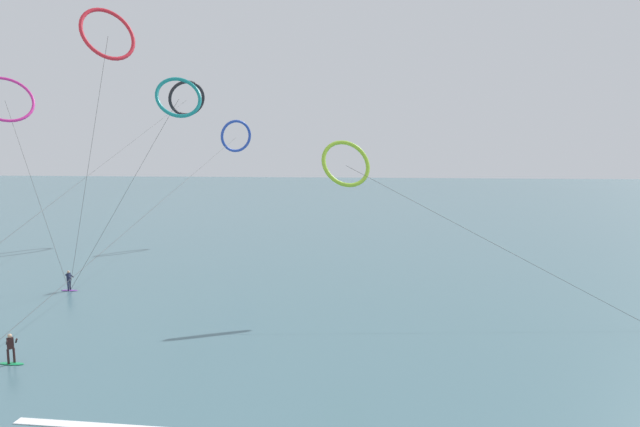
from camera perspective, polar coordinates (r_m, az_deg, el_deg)
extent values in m
cube|color=#476B75|center=(117.72, 4.26, 1.27)|extent=(400.00, 200.00, 0.08)
ellipsoid|color=purple|center=(48.52, -25.42, -7.50)|extent=(1.40, 0.40, 0.06)
cylinder|color=#191E38|center=(48.54, -25.36, -6.97)|extent=(0.12, 0.12, 0.80)
cylinder|color=#191E38|center=(48.31, -25.53, -7.05)|extent=(0.12, 0.12, 0.80)
cube|color=#191E38|center=(48.26, -25.49, -6.19)|extent=(0.21, 0.32, 0.62)
sphere|color=tan|center=(48.18, -25.52, -5.70)|extent=(0.22, 0.22, 0.22)
cylinder|color=#191E38|center=(48.54, -25.29, -6.05)|extent=(0.50, 0.10, 0.39)
cylinder|color=#191E38|center=(48.17, -25.55, -6.16)|extent=(0.50, 0.10, 0.39)
ellipsoid|color=#199351|center=(34.15, -30.32, -13.80)|extent=(1.40, 0.40, 0.06)
cylinder|color=black|center=(33.99, -30.60, -13.14)|extent=(0.12, 0.12, 0.80)
cylinder|color=black|center=(34.02, -30.13, -13.10)|extent=(0.12, 0.12, 0.80)
cube|color=black|center=(33.78, -30.44, -11.98)|extent=(0.37, 0.37, 0.62)
sphere|color=tan|center=(33.65, -30.48, -11.30)|extent=(0.22, 0.22, 0.22)
cylinder|color=black|center=(33.83, -30.70, -11.88)|extent=(0.41, 0.43, 0.39)
cylinder|color=black|center=(33.88, -29.95, -11.81)|extent=(0.41, 0.43, 0.39)
torus|color=#8CC62D|center=(40.47, 2.82, 5.41)|extent=(4.48, 3.68, 3.64)
cylinder|color=#3F3F3F|center=(38.91, 17.91, -2.92)|extent=(20.66, 5.82, 10.44)
torus|color=red|center=(46.58, -21.92, 17.51)|extent=(4.12, 4.52, 4.25)
cylinder|color=#3F3F3F|center=(46.40, -23.73, 4.59)|extent=(4.05, 0.68, 20.44)
torus|color=teal|center=(47.75, -15.02, 12.01)|extent=(4.36, 3.59, 3.67)
cylinder|color=#3F3F3F|center=(47.25, -20.29, 2.03)|extent=(8.16, 4.51, 15.92)
torus|color=#2647B7|center=(70.05, -9.05, 8.25)|extent=(3.95, 3.36, 4.21)
cylinder|color=#3F3F3F|center=(48.57, -17.44, 0.64)|extent=(2.54, 46.73, 13.20)
torus|color=#CC288E|center=(54.17, -30.88, 10.54)|extent=(5.15, 5.20, 4.14)
cylinder|color=#3F3F3F|center=(50.66, -28.28, 1.89)|extent=(7.11, 3.53, 15.85)
torus|color=black|center=(75.91, -14.19, 11.94)|extent=(5.42, 4.87, 4.79)
cylinder|color=#3F3F3F|center=(53.32, -23.85, 3.68)|extent=(1.54, 49.73, 18.35)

